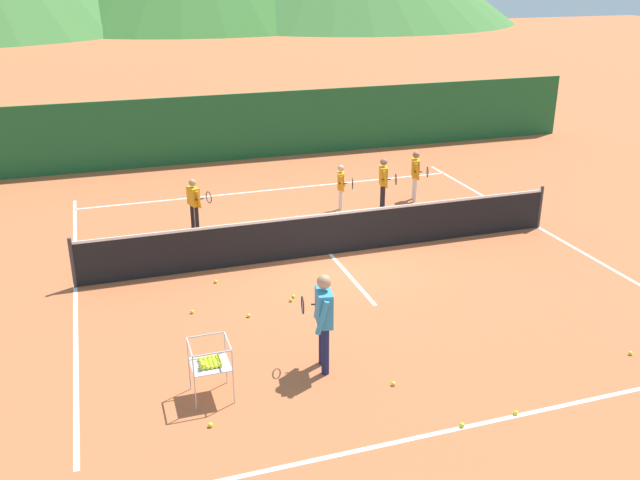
{
  "coord_description": "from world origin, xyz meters",
  "views": [
    {
      "loc": [
        -4.69,
        -13.48,
        6.04
      ],
      "look_at": [
        -0.69,
        -1.37,
        0.95
      ],
      "focal_mm": 39.06,
      "sensor_mm": 36.0,
      "label": 1
    }
  ],
  "objects_px": {
    "tennis_ball_0": "(249,315)",
    "student_2": "(384,179)",
    "tennis_ball_6": "(393,384)",
    "tennis_ball_10": "(210,425)",
    "instructor": "(323,313)",
    "student_3": "(416,171)",
    "tennis_net": "(330,233)",
    "tennis_ball_4": "(462,425)",
    "tennis_ball_1": "(291,300)",
    "ball_cart": "(210,363)",
    "student_1": "(341,184)",
    "tennis_ball_8": "(293,296)",
    "tennis_ball_9": "(516,413)",
    "student_0": "(194,200)",
    "tennis_ball_2": "(216,281)",
    "tennis_ball_5": "(192,312)",
    "tennis_ball_11": "(631,353)"
  },
  "relations": [
    {
      "from": "instructor",
      "to": "student_3",
      "type": "bearing_deg",
      "value": 55.07
    },
    {
      "from": "tennis_ball_2",
      "to": "tennis_ball_10",
      "type": "bearing_deg",
      "value": -101.25
    },
    {
      "from": "ball_cart",
      "to": "tennis_ball_1",
      "type": "height_order",
      "value": "ball_cart"
    },
    {
      "from": "ball_cart",
      "to": "tennis_ball_10",
      "type": "distance_m",
      "value": 0.93
    },
    {
      "from": "ball_cart",
      "to": "student_1",
      "type": "bearing_deg",
      "value": 57.2
    },
    {
      "from": "tennis_ball_1",
      "to": "tennis_ball_4",
      "type": "xyz_separation_m",
      "value": [
        1.2,
        -4.48,
        0.0
      ]
    },
    {
      "from": "tennis_ball_5",
      "to": "instructor",
      "type": "bearing_deg",
      "value": -55.95
    },
    {
      "from": "tennis_net",
      "to": "instructor",
      "type": "distance_m",
      "value": 4.71
    },
    {
      "from": "tennis_ball_1",
      "to": "tennis_ball_4",
      "type": "relative_size",
      "value": 1.0
    },
    {
      "from": "student_3",
      "to": "tennis_ball_9",
      "type": "relative_size",
      "value": 20.1
    },
    {
      "from": "student_0",
      "to": "tennis_ball_6",
      "type": "xyz_separation_m",
      "value": [
        1.83,
        -7.67,
        -0.74
      ]
    },
    {
      "from": "student_1",
      "to": "tennis_ball_8",
      "type": "height_order",
      "value": "student_1"
    },
    {
      "from": "tennis_ball_4",
      "to": "tennis_ball_11",
      "type": "relative_size",
      "value": 1.0
    },
    {
      "from": "tennis_ball_0",
      "to": "tennis_ball_11",
      "type": "distance_m",
      "value": 6.59
    },
    {
      "from": "instructor",
      "to": "student_1",
      "type": "height_order",
      "value": "instructor"
    },
    {
      "from": "tennis_ball_8",
      "to": "tennis_ball_11",
      "type": "bearing_deg",
      "value": -38.68
    },
    {
      "from": "instructor",
      "to": "ball_cart",
      "type": "height_order",
      "value": "instructor"
    },
    {
      "from": "tennis_ball_10",
      "to": "tennis_ball_4",
      "type": "bearing_deg",
      "value": -18.34
    },
    {
      "from": "tennis_ball_0",
      "to": "tennis_ball_8",
      "type": "xyz_separation_m",
      "value": [
        0.99,
        0.5,
        0.0
      ]
    },
    {
      "from": "student_2",
      "to": "student_0",
      "type": "bearing_deg",
      "value": 180.0
    },
    {
      "from": "tennis_ball_2",
      "to": "tennis_ball_9",
      "type": "distance_m",
      "value": 6.62
    },
    {
      "from": "ball_cart",
      "to": "tennis_ball_8",
      "type": "relative_size",
      "value": 13.22
    },
    {
      "from": "tennis_net",
      "to": "student_1",
      "type": "height_order",
      "value": "student_1"
    },
    {
      "from": "tennis_ball_5",
      "to": "tennis_ball_2",
      "type": "bearing_deg",
      "value": 60.82
    },
    {
      "from": "tennis_ball_6",
      "to": "tennis_ball_10",
      "type": "xyz_separation_m",
      "value": [
        -2.85,
        -0.14,
        0.0
      ]
    },
    {
      "from": "tennis_ball_11",
      "to": "tennis_ball_1",
      "type": "bearing_deg",
      "value": 142.83
    },
    {
      "from": "tennis_ball_6",
      "to": "student_2",
      "type": "bearing_deg",
      "value": 68.07
    },
    {
      "from": "student_0",
      "to": "student_1",
      "type": "relative_size",
      "value": 1.04
    },
    {
      "from": "instructor",
      "to": "tennis_ball_6",
      "type": "xyz_separation_m",
      "value": [
        0.87,
        -0.81,
        -0.95
      ]
    },
    {
      "from": "tennis_ball_4",
      "to": "tennis_ball_5",
      "type": "relative_size",
      "value": 1.0
    },
    {
      "from": "tennis_ball_0",
      "to": "tennis_ball_8",
      "type": "bearing_deg",
      "value": 26.47
    },
    {
      "from": "tennis_ball_0",
      "to": "student_2",
      "type": "bearing_deg",
      "value": 45.53
    },
    {
      "from": "tennis_ball_4",
      "to": "ball_cart",
      "type": "bearing_deg",
      "value": 150.02
    },
    {
      "from": "tennis_ball_10",
      "to": "student_0",
      "type": "bearing_deg",
      "value": 82.54
    },
    {
      "from": "student_0",
      "to": "tennis_ball_5",
      "type": "height_order",
      "value": "student_0"
    },
    {
      "from": "student_3",
      "to": "tennis_ball_4",
      "type": "distance_m",
      "value": 10.03
    },
    {
      "from": "ball_cart",
      "to": "tennis_ball_9",
      "type": "xyz_separation_m",
      "value": [
        4.07,
        -1.83,
        -0.55
      ]
    },
    {
      "from": "tennis_ball_4",
      "to": "tennis_ball_10",
      "type": "bearing_deg",
      "value": 161.66
    },
    {
      "from": "tennis_ball_4",
      "to": "tennis_ball_2",
      "type": "bearing_deg",
      "value": 112.79
    },
    {
      "from": "tennis_ball_4",
      "to": "tennis_ball_9",
      "type": "distance_m",
      "value": 0.87
    },
    {
      "from": "student_3",
      "to": "tennis_ball_1",
      "type": "distance_m",
      "value": 6.91
    },
    {
      "from": "tennis_ball_6",
      "to": "tennis_ball_8",
      "type": "distance_m",
      "value": 3.43
    },
    {
      "from": "tennis_ball_2",
      "to": "tennis_ball_10",
      "type": "xyz_separation_m",
      "value": [
        -0.93,
        -4.65,
        0.0
      ]
    },
    {
      "from": "instructor",
      "to": "tennis_net",
      "type": "bearing_deg",
      "value": 69.57
    },
    {
      "from": "tennis_ball_6",
      "to": "tennis_ball_10",
      "type": "relative_size",
      "value": 1.0
    },
    {
      "from": "student_2",
      "to": "tennis_ball_4",
      "type": "xyz_separation_m",
      "value": [
        -2.59,
        -8.91,
        -0.79
      ]
    },
    {
      "from": "tennis_ball_0",
      "to": "tennis_ball_1",
      "type": "relative_size",
      "value": 1.0
    },
    {
      "from": "tennis_ball_8",
      "to": "tennis_ball_11",
      "type": "distance_m",
      "value": 6.04
    },
    {
      "from": "tennis_ball_10",
      "to": "student_2",
      "type": "bearing_deg",
      "value": 52.74
    },
    {
      "from": "instructor",
      "to": "tennis_ball_2",
      "type": "height_order",
      "value": "instructor"
    }
  ]
}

